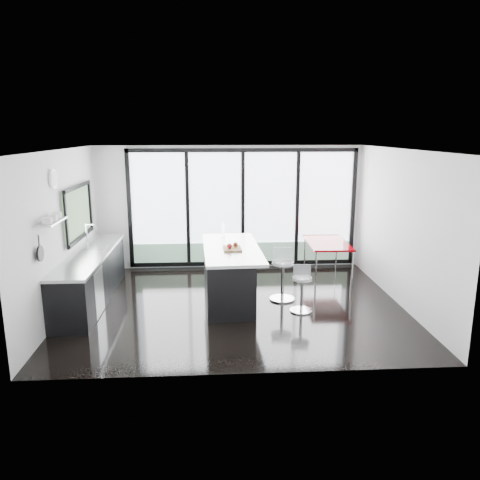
{
  "coord_description": "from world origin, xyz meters",
  "views": [
    {
      "loc": [
        -0.43,
        -8.06,
        3.1
      ],
      "look_at": [
        0.1,
        0.3,
        1.15
      ],
      "focal_mm": 35.0,
      "sensor_mm": 36.0,
      "label": 1
    }
  ],
  "objects": [
    {
      "name": "red_table",
      "position": [
        2.07,
        1.57,
        0.39
      ],
      "size": [
        0.89,
        1.49,
        0.78
      ],
      "primitive_type": "cube",
      "rotation": [
        0.0,
        0.0,
        -0.03
      ],
      "color": "#810006",
      "rests_on": "floor"
    },
    {
      "name": "bar_stool_near",
      "position": [
        1.14,
        -0.38,
        0.32
      ],
      "size": [
        0.46,
        0.46,
        0.63
      ],
      "primitive_type": "cylinder",
      "rotation": [
        0.0,
        0.0,
        -0.16
      ],
      "color": "silver",
      "rests_on": "floor"
    },
    {
      "name": "island",
      "position": [
        -0.13,
        0.38,
        0.51
      ],
      "size": [
        1.11,
        2.47,
        1.3
      ],
      "color": "black",
      "rests_on": "floor"
    },
    {
      "name": "wall_front",
      "position": [
        0.0,
        -2.5,
        1.4
      ],
      "size": [
        6.0,
        0.0,
        2.8
      ],
      "primitive_type": "cube",
      "color": "silver",
      "rests_on": "ground"
    },
    {
      "name": "floor",
      "position": [
        0.0,
        0.0,
        0.0
      ],
      "size": [
        6.0,
        5.0,
        0.0
      ],
      "primitive_type": "cube",
      "color": "black",
      "rests_on": "ground"
    },
    {
      "name": "ceiling",
      "position": [
        0.0,
        0.0,
        2.8
      ],
      "size": [
        6.0,
        5.0,
        0.0
      ],
      "primitive_type": "cube",
      "color": "white",
      "rests_on": "wall_back"
    },
    {
      "name": "wall_left",
      "position": [
        -2.97,
        0.27,
        1.56
      ],
      "size": [
        0.26,
        5.0,
        2.8
      ],
      "color": "silver",
      "rests_on": "ground"
    },
    {
      "name": "counter_cabinets",
      "position": [
        -2.67,
        0.4,
        0.46
      ],
      "size": [
        0.69,
        3.24,
        1.36
      ],
      "color": "black",
      "rests_on": "floor"
    },
    {
      "name": "wall_back",
      "position": [
        0.27,
        2.47,
        1.27
      ],
      "size": [
        6.0,
        0.09,
        2.8
      ],
      "color": "silver",
      "rests_on": "ground"
    },
    {
      "name": "wall_right",
      "position": [
        3.0,
        0.0,
        1.4
      ],
      "size": [
        0.0,
        5.0,
        2.8
      ],
      "primitive_type": "cube",
      "color": "silver",
      "rests_on": "ground"
    },
    {
      "name": "bar_stool_far",
      "position": [
        0.89,
        0.22,
        0.38
      ],
      "size": [
        0.52,
        0.52,
        0.75
      ],
      "primitive_type": "cylinder",
      "rotation": [
        0.0,
        0.0,
        -0.1
      ],
      "color": "silver",
      "rests_on": "floor"
    }
  ]
}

